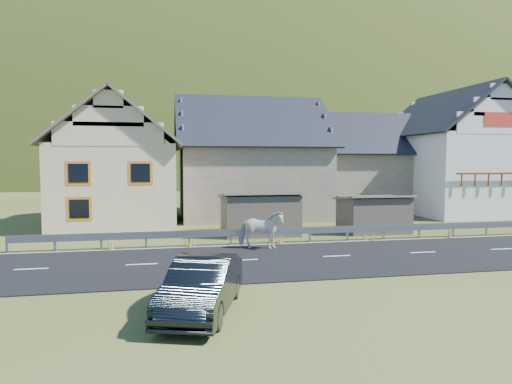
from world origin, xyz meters
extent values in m
plane|color=#2E3D12|center=(0.00, 0.00, 0.00)|extent=(160.00, 160.00, 0.00)
cube|color=black|center=(0.00, 0.00, 0.02)|extent=(60.00, 7.00, 0.04)
cube|color=silver|center=(0.00, 0.00, 0.04)|extent=(60.00, 6.60, 0.01)
cube|color=#93969B|center=(0.00, 3.68, 0.58)|extent=(28.00, 0.08, 0.34)
cube|color=#93969B|center=(-14.00, 3.70, 0.35)|extent=(0.10, 0.06, 0.70)
cube|color=#93969B|center=(-12.00, 3.70, 0.35)|extent=(0.10, 0.06, 0.70)
cube|color=#93969B|center=(-10.00, 3.70, 0.35)|extent=(0.10, 0.06, 0.70)
cube|color=#93969B|center=(-8.00, 3.70, 0.35)|extent=(0.10, 0.06, 0.70)
cube|color=#93969B|center=(-6.00, 3.70, 0.35)|extent=(0.10, 0.06, 0.70)
cube|color=#93969B|center=(-4.00, 3.70, 0.35)|extent=(0.10, 0.06, 0.70)
cube|color=#93969B|center=(-2.00, 3.70, 0.35)|extent=(0.10, 0.06, 0.70)
cube|color=#93969B|center=(0.00, 3.70, 0.35)|extent=(0.10, 0.06, 0.70)
cube|color=#93969B|center=(2.00, 3.70, 0.35)|extent=(0.10, 0.06, 0.70)
cube|color=#93969B|center=(4.00, 3.70, 0.35)|extent=(0.10, 0.06, 0.70)
cube|color=#93969B|center=(6.00, 3.70, 0.35)|extent=(0.10, 0.06, 0.70)
cube|color=#93969B|center=(8.00, 3.70, 0.35)|extent=(0.10, 0.06, 0.70)
cube|color=#93969B|center=(10.00, 3.70, 0.35)|extent=(0.10, 0.06, 0.70)
cube|color=brown|center=(-2.00, 6.50, 1.10)|extent=(4.30, 3.30, 2.40)
cube|color=brown|center=(4.50, 6.00, 1.00)|extent=(3.80, 2.90, 2.20)
cube|color=#FFE7B6|center=(-10.00, 12.00, 2.50)|extent=(7.00, 9.00, 5.00)
cube|color=orange|center=(-11.60, 7.50, 3.40)|extent=(1.30, 0.12, 1.30)
cube|color=orange|center=(-8.40, 7.50, 3.40)|extent=(1.30, 0.12, 1.30)
cube|color=orange|center=(-11.60, 7.50, 1.50)|extent=(1.30, 0.12, 1.30)
cube|color=gray|center=(-12.00, 13.50, 6.56)|extent=(0.70, 0.70, 2.40)
cube|color=gray|center=(-1.00, 15.00, 2.50)|extent=(10.00, 9.00, 5.00)
cube|color=gray|center=(9.00, 17.00, 2.30)|extent=(9.00, 8.00, 4.60)
cube|color=silver|center=(15.00, 14.00, 3.00)|extent=(8.00, 10.00, 6.00)
cube|color=red|center=(15.00, 8.97, 6.80)|extent=(2.60, 0.06, 0.90)
cube|color=maroon|center=(15.00, 8.75, 3.20)|extent=(6.80, 0.12, 0.12)
ellipsoid|color=#26370D|center=(5.00, 180.00, -20.00)|extent=(440.00, 280.00, 260.00)
imported|color=silver|center=(-2.84, 2.15, 0.92)|extent=(1.38, 2.24, 1.75)
imported|color=black|center=(-6.11, -5.94, 0.73)|extent=(2.82, 4.69, 1.46)
camera|label=1|loc=(-6.98, -18.00, 4.08)|focal=32.00mm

